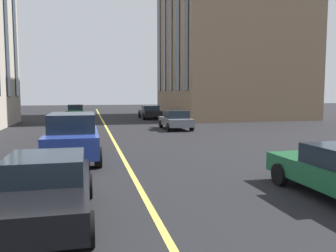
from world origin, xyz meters
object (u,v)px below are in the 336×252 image
at_px(car_green_near, 76,111).
at_px(car_black_far, 150,112).
at_px(car_blue_parked_b, 73,136).
at_px(car_red_mid, 74,127).
at_px(car_black_parked_a, 45,188).
at_px(car_grey_trailing, 176,120).

bearing_deg(car_green_near, car_black_far, -114.11).
relative_size(car_black_far, car_blue_parked_b, 0.94).
height_order(car_black_far, car_blue_parked_b, car_blue_parked_b).
distance_m(car_blue_parked_b, car_red_mid, 6.89).
bearing_deg(car_blue_parked_b, car_green_near, 1.55).
relative_size(car_blue_parked_b, car_green_near, 1.21).
relative_size(car_black_parked_a, car_red_mid, 1.00).
bearing_deg(car_black_parked_a, car_grey_trailing, -22.92).
xyz_separation_m(car_blue_parked_b, car_black_parked_a, (-6.60, 0.30, -0.27)).
bearing_deg(car_green_near, car_black_parked_a, -179.33).
height_order(car_black_far, car_black_parked_a, same).
relative_size(car_grey_trailing, car_black_parked_a, 0.89).
xyz_separation_m(car_black_far, car_blue_parked_b, (-21.15, 6.89, 0.27)).
distance_m(car_black_far, car_black_parked_a, 28.66).
xyz_separation_m(car_grey_trailing, car_blue_parked_b, (-10.40, 6.89, 0.27)).
bearing_deg(car_red_mid, car_grey_trailing, -63.53).
distance_m(car_grey_trailing, car_red_mid, 7.90).
height_order(car_black_parked_a, car_red_mid, same).
bearing_deg(car_blue_parked_b, car_grey_trailing, -33.52).
bearing_deg(car_grey_trailing, car_red_mid, 116.47).
distance_m(car_green_near, car_black_parked_a, 31.13).
xyz_separation_m(car_blue_parked_b, car_red_mid, (6.88, 0.18, -0.27)).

